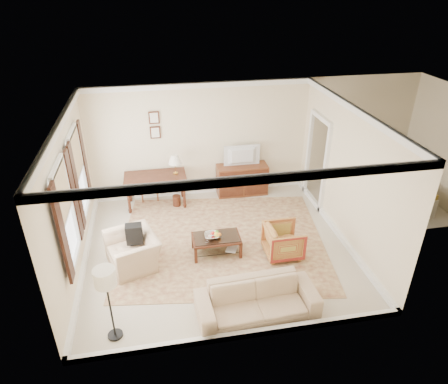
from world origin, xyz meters
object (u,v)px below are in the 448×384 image
object	(u,v)px
writing_desk	(155,179)
striped_armchair	(284,239)
coffee_table	(216,241)
club_armchair	(132,246)
tv	(243,150)
sofa	(257,296)
sideboard	(242,180)

from	to	relation	value
writing_desk	striped_armchair	bearing A→B (deg)	-45.65
coffee_table	club_armchair	size ratio (longest dim) A/B	0.95
tv	sofa	distance (m)	4.33
sideboard	sofa	bearing A→B (deg)	-99.24
coffee_table	writing_desk	bearing A→B (deg)	116.91
sofa	tv	bearing A→B (deg)	77.87
writing_desk	sofa	bearing A→B (deg)	-69.14
striped_armchair	tv	bearing A→B (deg)	5.23
tv	sofa	size ratio (longest dim) A/B	0.43
tv	striped_armchair	bearing A→B (deg)	95.37
tv	sofa	world-z (taller)	tv
coffee_table	striped_armchair	xyz separation A→B (m)	(1.34, -0.29, 0.06)
writing_desk	coffee_table	xyz separation A→B (m)	(1.14, -2.24, -0.39)
coffee_table	club_armchair	xyz separation A→B (m)	(-1.67, -0.07, 0.14)
coffee_table	tv	bearing A→B (deg)	65.77
tv	sideboard	bearing A→B (deg)	-90.00
sideboard	club_armchair	world-z (taller)	club_armchair
sofa	writing_desk	bearing A→B (deg)	108.01
club_armchair	tv	bearing A→B (deg)	113.34
coffee_table	club_armchair	bearing A→B (deg)	-177.71
writing_desk	coffee_table	size ratio (longest dim) A/B	1.52
club_armchair	sofa	size ratio (longest dim) A/B	0.50
coffee_table	striped_armchair	distance (m)	1.37
sideboard	sofa	xyz separation A→B (m)	(-0.69, -4.22, -0.00)
writing_desk	striped_armchair	xyz separation A→B (m)	(2.47, -2.53, -0.33)
striped_armchair	club_armchair	size ratio (longest dim) A/B	0.73
club_armchair	writing_desk	bearing A→B (deg)	148.30
writing_desk	club_armchair	distance (m)	2.38
striped_armchair	sofa	xyz separation A→B (m)	(-0.94, -1.49, 0.03)
sideboard	sofa	size ratio (longest dim) A/B	0.64
sideboard	coffee_table	bearing A→B (deg)	-114.05
sideboard	club_armchair	bearing A→B (deg)	-137.83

